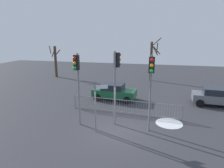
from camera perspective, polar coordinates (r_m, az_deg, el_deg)
The scene contains 11 objects.
ground_plane at distance 12.40m, azimuth 1.19°, elevation -13.34°, with size 60.00×60.00×0.00m, color #38383D.
traffic_light_mid_right at distance 12.34m, azimuth 1.27°, elevation 3.58°, with size 0.42×0.52×4.74m.
traffic_light_rear_left at distance 11.45m, azimuth 11.13°, elevation 2.03°, with size 0.34×0.57×4.60m.
traffic_light_rear_right at distance 12.27m, azimuth -9.99°, elevation 2.91°, with size 0.33×0.57×4.62m.
direction_sign_post at distance 11.67m, azimuth -4.55°, elevation -5.79°, with size 0.74×0.33×3.13m.
pedestrian_guard_railing at distance 14.73m, azimuth 3.53°, elevation -6.52°, with size 8.09×0.61×1.07m.
car_grey_trailing at distance 18.51m, azimuth 27.77°, elevation -3.19°, with size 3.90×2.12×1.47m.
car_green_mid at distance 17.88m, azimuth 0.60°, elevation -2.12°, with size 3.91×2.15×1.47m.
bare_tree_left at distance 28.81m, azimuth -15.90°, elevation 6.44°, with size 1.55×1.56×4.31m.
bare_tree_centre at distance 25.80m, azimuth 11.32°, elevation 6.95°, with size 1.39×2.26×5.43m.
snow_patch_kerb at distance 13.90m, azimuth 16.03°, elevation -10.77°, with size 1.75×1.75×0.01m, color white.
Camera 1 is at (2.33, -10.80, 5.63)m, focal length 31.91 mm.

